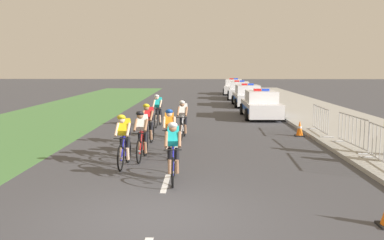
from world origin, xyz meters
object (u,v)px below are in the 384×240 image
Objects in this scene: police_car_third at (239,91)px; cyclist_fifth at (183,119)px; cyclist_seventh at (158,110)px; traffic_cone_near at (300,129)px; crowd_barrier_middle at (352,132)px; cyclist_third at (142,134)px; police_car_second at (247,96)px; crowd_barrier_rear at (320,120)px; cyclist_lead at (173,150)px; cyclist_sixth at (148,124)px; crowd_barrier_front at (384,147)px; cyclist_fourth at (169,132)px; police_car_nearest at (261,105)px; cyclist_second at (124,139)px; police_car_furthest at (234,87)px.

cyclist_fifth is at bearing -101.70° from police_car_third.
traffic_cone_near is (6.00, -2.52, -0.48)m from cyclist_seventh.
cyclist_third is at bearing -168.00° from crowd_barrier_middle.
crowd_barrier_middle is at bearing -37.42° from cyclist_seventh.
crowd_barrier_rear is at bearing -82.95° from police_car_second.
cyclist_lead is 0.38× the size of police_car_third.
traffic_cone_near is at bearing 19.00° from cyclist_sixth.
cyclist_seventh is 10.60m from crowd_barrier_front.
cyclist_third is at bearing -143.15° from traffic_cone_near.
crowd_barrier_rear is 0.91m from traffic_cone_near.
police_car_third is (5.30, 16.14, -0.11)m from cyclist_seventh.
cyclist_fourth reaches higher than traffic_cone_near.
police_car_nearest is 11.59m from crowd_barrier_front.
cyclist_third is 0.39× the size of police_car_second.
cyclist_fifth is at bearing -172.17° from traffic_cone_near.
police_car_nearest and police_car_third have the same top height.
cyclist_lead is 8.18m from traffic_cone_near.
cyclist_fifth is at bearing 84.68° from cyclist_fourth.
police_car_nearest reaches higher than cyclist_sixth.
cyclist_fifth is 3.42m from cyclist_seventh.
cyclist_sixth is at bearing -122.84° from police_car_nearest.
crowd_barrier_front is at bearing -79.90° from traffic_cone_near.
cyclist_sixth is (0.28, 3.20, 0.00)m from cyclist_second.
cyclist_sixth is at bearing 85.00° from cyclist_second.
crowd_barrier_front is (6.76, -1.13, -0.14)m from cyclist_third.
cyclist_third is 11.52m from police_car_nearest.
police_car_third is (5.18, 20.69, -0.11)m from cyclist_sixth.
cyclist_fifth is at bearing 90.16° from cyclist_lead.
cyclist_fourth is 28.69m from police_car_furthest.
police_car_third is (4.29, 22.46, -0.11)m from cyclist_fourth.
cyclist_seventh is 0.74× the size of crowd_barrier_front.
traffic_cone_near is (5.00, 3.80, -0.48)m from cyclist_fourth.
cyclist_lead is 1.00× the size of cyclist_fifth.
police_car_third is (-0.00, 12.66, 0.00)m from police_car_nearest.
crowd_barrier_rear is (5.55, 0.74, -0.14)m from cyclist_fifth.
traffic_cone_near is at bearing 110.13° from crowd_barrier_middle.
cyclist_seventh is 0.38× the size of police_car_third.
crowd_barrier_front is at bearing -48.85° from cyclist_seventh.
cyclist_sixth reaches higher than traffic_cone_near.
cyclist_sixth is at bearing -161.00° from traffic_cone_near.
crowd_barrier_front reaches higher than traffic_cone_near.
cyclist_fourth and cyclist_sixth have the same top height.
police_car_nearest is (5.46, 11.23, -0.11)m from cyclist_second.
traffic_cone_near is at bearing -83.32° from police_car_nearest.
cyclist_sixth is at bearing 92.49° from cyclist_third.
crowd_barrier_front is (1.68, -11.47, -0.03)m from police_car_nearest.
cyclist_fourth is (0.79, 0.54, 0.00)m from cyclist_third.
cyclist_sixth reaches higher than crowd_barrier_rear.
police_car_second is at bearing 72.95° from cyclist_second.
traffic_cone_near is (-0.97, 5.47, -0.34)m from crowd_barrier_front.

